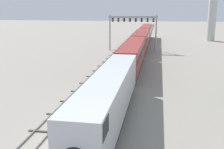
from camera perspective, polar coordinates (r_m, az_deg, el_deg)
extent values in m
plane|color=gray|center=(22.76, -7.83, -14.48)|extent=(400.00, 400.00, 0.00)
cube|color=slate|center=(79.94, 6.02, 6.04)|extent=(0.07, 200.00, 0.16)
cube|color=slate|center=(79.86, 7.06, 6.01)|extent=(0.07, 200.00, 0.16)
cube|color=#473828|center=(24.00, -1.70, -12.64)|extent=(2.60, 0.24, 0.10)
cube|color=#473828|center=(27.58, -0.05, -9.00)|extent=(2.60, 0.24, 0.10)
cube|color=#473828|center=(31.26, 1.20, -6.20)|extent=(2.60, 0.24, 0.10)
cube|color=#473828|center=(35.01, 2.17, -3.99)|extent=(2.60, 0.24, 0.10)
cube|color=#473828|center=(38.81, 2.95, -2.21)|extent=(2.60, 0.24, 0.10)
cube|color=#473828|center=(42.65, 3.58, -0.75)|extent=(2.60, 0.24, 0.10)
cube|color=#473828|center=(46.51, 4.11, 0.47)|extent=(2.60, 0.24, 0.10)
cube|color=#473828|center=(50.40, 4.56, 1.50)|extent=(2.60, 0.24, 0.10)
cube|color=#473828|center=(54.30, 4.95, 2.38)|extent=(2.60, 0.24, 0.10)
cube|color=#473828|center=(58.21, 5.28, 3.15)|extent=(2.60, 0.24, 0.10)
cube|color=#473828|center=(62.14, 5.58, 3.81)|extent=(2.60, 0.24, 0.10)
cube|color=#473828|center=(66.07, 5.83, 4.40)|extent=(2.60, 0.24, 0.10)
cube|color=#473828|center=(70.02, 6.06, 4.92)|extent=(2.60, 0.24, 0.10)
cube|color=#473828|center=(73.97, 6.27, 5.39)|extent=(2.60, 0.24, 0.10)
cube|color=#473828|center=(77.92, 6.45, 5.81)|extent=(2.60, 0.24, 0.10)
cube|color=#473828|center=(81.88, 6.62, 6.19)|extent=(2.60, 0.24, 0.10)
cube|color=#473828|center=(85.84, 6.77, 6.53)|extent=(2.60, 0.24, 0.10)
cube|color=#473828|center=(89.81, 6.91, 6.85)|extent=(2.60, 0.24, 0.10)
cube|color=#473828|center=(93.77, 7.04, 7.13)|extent=(2.60, 0.24, 0.10)
cube|color=#473828|center=(97.74, 7.15, 7.40)|extent=(2.60, 0.24, 0.10)
cube|color=#473828|center=(101.72, 7.26, 7.64)|extent=(2.60, 0.24, 0.10)
cube|color=#473828|center=(105.69, 7.36, 7.86)|extent=(2.60, 0.24, 0.10)
cube|color=#473828|center=(109.67, 7.45, 8.07)|extent=(2.60, 0.24, 0.10)
cube|color=#473828|center=(113.65, 7.54, 8.26)|extent=(2.60, 0.24, 0.10)
cube|color=#473828|center=(117.63, 7.62, 8.44)|extent=(2.60, 0.24, 0.10)
cube|color=#473828|center=(121.61, 7.70, 8.61)|extent=(2.60, 0.24, 0.10)
cube|color=#473828|center=(125.59, 7.77, 8.77)|extent=(2.60, 0.24, 0.10)
cube|color=#473828|center=(129.58, 7.83, 8.92)|extent=(2.60, 0.24, 0.10)
cube|color=#473828|center=(133.56, 7.89, 9.06)|extent=(2.60, 0.24, 0.10)
cube|color=#473828|center=(137.55, 7.95, 9.19)|extent=(2.60, 0.24, 0.10)
cube|color=#473828|center=(141.53, 8.01, 9.31)|extent=(2.60, 0.24, 0.10)
cube|color=#473828|center=(145.52, 8.06, 9.43)|extent=(2.60, 0.24, 0.10)
cube|color=#473828|center=(149.51, 8.11, 9.54)|extent=(2.60, 0.24, 0.10)
cube|color=#473828|center=(153.50, 8.16, 9.65)|extent=(2.60, 0.24, 0.10)
cube|color=#473828|center=(157.49, 8.20, 9.75)|extent=(2.60, 0.24, 0.10)
cube|color=#473828|center=(161.48, 8.25, 9.84)|extent=(2.60, 0.24, 0.10)
cube|color=#473828|center=(165.47, 8.29, 9.93)|extent=(2.60, 0.24, 0.10)
cube|color=#473828|center=(169.46, 8.33, 10.02)|extent=(2.60, 0.24, 0.10)
cube|color=#473828|center=(173.45, 8.36, 10.10)|extent=(2.60, 0.24, 0.10)
cube|color=#473828|center=(177.44, 8.40, 10.18)|extent=(2.60, 0.24, 0.10)
cube|color=slate|center=(60.93, -0.42, 3.71)|extent=(0.07, 160.00, 0.16)
cube|color=slate|center=(60.70, 0.92, 3.67)|extent=(0.07, 160.00, 0.16)
cube|color=#473828|center=(25.56, -14.12, -11.35)|extent=(2.60, 0.24, 0.10)
cube|color=#473828|center=(28.95, -10.95, -8.13)|extent=(2.60, 0.24, 0.10)
cube|color=#473828|center=(32.47, -8.49, -5.57)|extent=(2.60, 0.24, 0.10)
cube|color=#473828|center=(36.10, -6.53, -3.52)|extent=(2.60, 0.24, 0.10)
cube|color=#473828|center=(39.80, -4.94, -1.84)|extent=(2.60, 0.24, 0.10)
cube|color=#473828|center=(43.55, -3.63, -0.45)|extent=(2.60, 0.24, 0.10)
cube|color=#473828|center=(47.34, -2.52, 0.73)|extent=(2.60, 0.24, 0.10)
cube|color=#473828|center=(51.16, -1.58, 1.72)|extent=(2.60, 0.24, 0.10)
cube|color=#473828|center=(55.01, -0.77, 2.58)|extent=(2.60, 0.24, 0.10)
cube|color=#473828|center=(58.88, -0.07, 3.33)|extent=(2.60, 0.24, 0.10)
cube|color=#473828|center=(62.76, 0.55, 3.98)|extent=(2.60, 0.24, 0.10)
cube|color=#473828|center=(66.66, 1.10, 4.55)|extent=(2.60, 0.24, 0.10)
cube|color=#473828|center=(70.57, 1.59, 5.07)|extent=(2.60, 0.24, 0.10)
cube|color=#473828|center=(74.49, 2.02, 5.52)|extent=(2.60, 0.24, 0.10)
cube|color=#473828|center=(78.42, 2.42, 5.93)|extent=(2.60, 0.24, 0.10)
cube|color=#473828|center=(82.35, 2.77, 6.31)|extent=(2.60, 0.24, 0.10)
cube|color=#473828|center=(86.29, 3.10, 6.64)|extent=(2.60, 0.24, 0.10)
cube|color=#473828|center=(90.24, 3.40, 6.95)|extent=(2.60, 0.24, 0.10)
cube|color=#473828|center=(94.19, 3.67, 7.24)|extent=(2.60, 0.24, 0.10)
cube|color=#473828|center=(98.14, 3.92, 7.49)|extent=(2.60, 0.24, 0.10)
cube|color=#473828|center=(102.10, 4.15, 7.73)|extent=(2.60, 0.24, 0.10)
cube|color=#473828|center=(106.06, 4.36, 7.95)|extent=(2.60, 0.24, 0.10)
cube|color=#473828|center=(110.02, 4.56, 8.16)|extent=(2.60, 0.24, 0.10)
cube|color=#473828|center=(113.99, 4.75, 8.35)|extent=(2.60, 0.24, 0.10)
cube|color=#473828|center=(117.96, 4.92, 8.53)|extent=(2.60, 0.24, 0.10)
cube|color=#473828|center=(121.93, 5.08, 8.69)|extent=(2.60, 0.24, 0.10)
cube|color=#473828|center=(125.90, 5.23, 8.85)|extent=(2.60, 0.24, 0.10)
cube|color=#473828|center=(129.88, 5.38, 9.00)|extent=(2.60, 0.24, 0.10)
cube|color=#473828|center=(133.85, 5.51, 9.13)|extent=(2.60, 0.24, 0.10)
cube|color=#473828|center=(137.83, 5.64, 9.26)|extent=(2.60, 0.24, 0.10)
cube|color=silver|center=(25.52, -0.49, -4.08)|extent=(3.00, 21.69, 3.80)
cube|color=black|center=(16.33, -6.57, -10.49)|extent=(3.04, 1.80, 1.10)
cube|color=black|center=(26.36, -0.48, -9.05)|extent=(2.52, 19.52, 1.00)
cube|color=maroon|center=(47.45, 4.36, 4.24)|extent=(3.00, 21.69, 3.80)
cube|color=black|center=(47.38, 4.37, 4.72)|extent=(3.04, 19.95, 0.90)
cube|color=black|center=(47.90, 4.30, 1.41)|extent=(2.52, 19.52, 1.00)
cube|color=maroon|center=(69.86, 6.13, 7.26)|extent=(3.00, 21.69, 3.80)
cube|color=black|center=(69.82, 6.14, 7.59)|extent=(3.04, 19.95, 0.90)
cube|color=black|center=(70.17, 6.08, 5.32)|extent=(2.52, 19.52, 1.00)
cube|color=maroon|center=(92.41, 7.05, 8.81)|extent=(3.00, 21.69, 3.80)
cube|color=black|center=(92.38, 7.06, 9.06)|extent=(3.04, 19.95, 0.90)
cube|color=black|center=(92.64, 7.01, 7.33)|extent=(2.52, 19.52, 1.00)
cylinder|color=#999BA0|center=(70.32, -0.44, 8.66)|extent=(0.36, 0.36, 8.92)
cylinder|color=#999BA0|center=(69.24, 9.07, 8.41)|extent=(0.36, 0.36, 8.92)
cube|color=#999BA0|center=(69.30, 4.34, 11.74)|extent=(12.10, 0.36, 0.50)
cube|color=black|center=(70.04, 0.15, 11.23)|extent=(0.44, 0.32, 0.90)
sphere|color=yellow|center=(69.85, 0.12, 11.22)|extent=(0.28, 0.28, 0.28)
cube|color=black|center=(69.81, 1.34, 11.21)|extent=(0.44, 0.32, 0.90)
sphere|color=yellow|center=(69.62, 1.31, 11.21)|extent=(0.28, 0.28, 0.28)
cube|color=black|center=(69.62, 2.53, 11.20)|extent=(0.44, 0.32, 0.90)
sphere|color=red|center=(69.43, 2.51, 11.19)|extent=(0.28, 0.28, 0.28)
cube|color=black|center=(69.45, 3.73, 11.18)|extent=(0.44, 0.32, 0.90)
sphere|color=red|center=(69.26, 3.71, 11.17)|extent=(0.28, 0.28, 0.28)
cube|color=black|center=(69.32, 4.93, 11.15)|extent=(0.44, 0.32, 0.90)
sphere|color=red|center=(69.13, 4.92, 11.14)|extent=(0.28, 0.28, 0.28)
cube|color=black|center=(69.21, 6.14, 11.12)|extent=(0.44, 0.32, 0.90)
sphere|color=red|center=(69.02, 6.13, 11.11)|extent=(0.28, 0.28, 0.28)
cube|color=black|center=(69.14, 7.35, 11.08)|extent=(0.44, 0.32, 0.90)
sphere|color=green|center=(68.95, 7.34, 11.08)|extent=(0.28, 0.28, 0.28)
cube|color=black|center=(69.09, 8.56, 11.04)|extent=(0.44, 0.32, 0.90)
sphere|color=yellow|center=(68.90, 8.56, 11.04)|extent=(0.28, 0.28, 0.28)
cylinder|color=beige|center=(95.68, 20.10, 12.71)|extent=(2.60, 2.60, 20.60)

